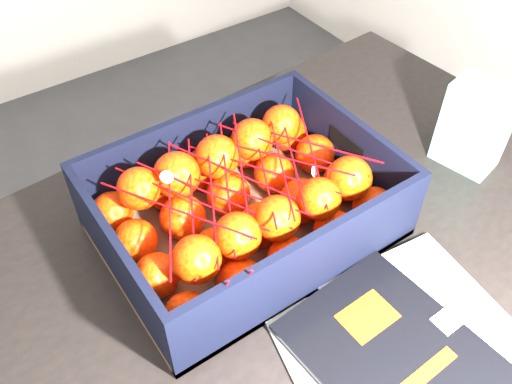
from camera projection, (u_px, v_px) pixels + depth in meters
table at (291, 289)px, 0.92m from camera, size 1.25×0.88×0.75m
magazine_stack at (405, 354)px, 0.72m from camera, size 0.36×0.32×0.02m
produce_crate at (245, 211)px, 0.85m from camera, size 0.43×0.32×0.13m
clementine_heap at (245, 200)px, 0.84m from camera, size 0.41×0.31×0.13m
mesh_net at (244, 180)px, 0.79m from camera, size 0.36×0.29×0.09m
retail_carton at (474, 126)px, 0.94m from camera, size 0.09×0.12×0.16m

